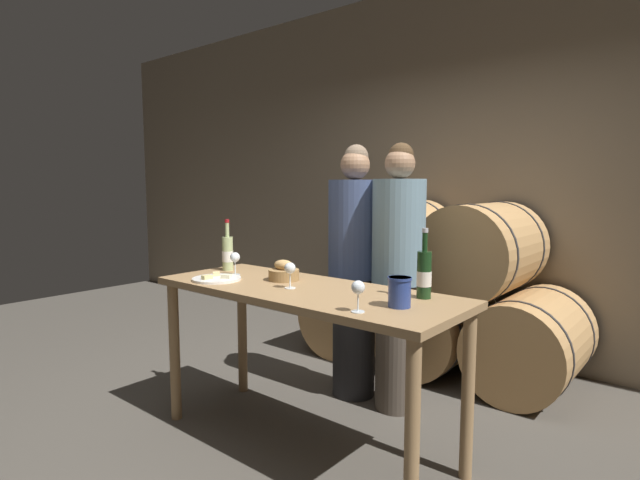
% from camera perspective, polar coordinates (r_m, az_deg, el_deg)
% --- Properties ---
extents(ground_plane, '(10.00, 10.00, 0.00)m').
position_cam_1_polar(ground_plane, '(3.04, -1.75, -22.31)').
color(ground_plane, '#4C473F').
extents(stone_wall_back, '(10.00, 0.12, 3.20)m').
position_cam_1_polar(stone_wall_back, '(4.51, 16.75, 7.91)').
color(stone_wall_back, '#7F705B').
rests_on(stone_wall_back, ground_plane).
extents(barrel_stack, '(2.17, 0.90, 1.33)m').
position_cam_1_polar(barrel_stack, '(4.08, 13.15, -5.96)').
color(barrel_stack, tan).
rests_on(barrel_stack, ground_plane).
extents(tasting_table, '(1.78, 0.67, 0.90)m').
position_cam_1_polar(tasting_table, '(2.75, -1.80, -7.97)').
color(tasting_table, '#99754C').
rests_on(tasting_table, ground_plane).
extents(person_left, '(0.36, 0.36, 1.72)m').
position_cam_1_polar(person_left, '(3.41, 3.94, -3.49)').
color(person_left, '#232326').
rests_on(person_left, ground_plane).
extents(person_right, '(0.34, 0.34, 1.72)m').
position_cam_1_polar(person_right, '(3.23, 8.90, -4.09)').
color(person_right, '#4C4238').
rests_on(person_right, ground_plane).
extents(wine_bottle_red, '(0.07, 0.07, 0.35)m').
position_cam_1_polar(wine_bottle_red, '(2.51, 11.82, -3.83)').
color(wine_bottle_red, '#193819').
rests_on(wine_bottle_red, tasting_table).
extents(wine_bottle_white, '(0.07, 0.07, 0.33)m').
position_cam_1_polar(wine_bottle_white, '(3.30, -10.52, -1.46)').
color(wine_bottle_white, '#ADBC7F').
rests_on(wine_bottle_white, tasting_table).
extents(blue_crock, '(0.11, 0.11, 0.14)m').
position_cam_1_polar(blue_crock, '(2.32, 9.08, -5.76)').
color(blue_crock, navy).
rests_on(blue_crock, tasting_table).
extents(bread_basket, '(0.18, 0.18, 0.12)m').
position_cam_1_polar(bread_basket, '(2.93, -4.16, -3.72)').
color(bread_basket, olive).
rests_on(bread_basket, tasting_table).
extents(cheese_plate, '(0.28, 0.28, 0.04)m').
position_cam_1_polar(cheese_plate, '(3.00, -11.72, -4.33)').
color(cheese_plate, white).
rests_on(cheese_plate, tasting_table).
extents(wine_glass_far_left, '(0.06, 0.06, 0.14)m').
position_cam_1_polar(wine_glass_far_left, '(3.13, -9.69, -2.08)').
color(wine_glass_far_left, white).
rests_on(wine_glass_far_left, tasting_table).
extents(wine_glass_left, '(0.06, 0.06, 0.14)m').
position_cam_1_polar(wine_glass_left, '(2.69, -3.45, -3.37)').
color(wine_glass_left, white).
rests_on(wine_glass_left, tasting_table).
extents(wine_glass_center, '(0.06, 0.06, 0.14)m').
position_cam_1_polar(wine_glass_center, '(2.20, 4.38, -5.60)').
color(wine_glass_center, white).
rests_on(wine_glass_center, tasting_table).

